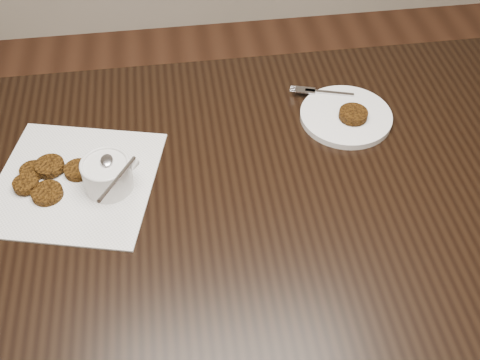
# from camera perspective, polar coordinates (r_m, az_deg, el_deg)

# --- Properties ---
(table) EXTENTS (1.50, 0.97, 0.75)m
(table) POSITION_cam_1_polar(r_m,az_deg,el_deg) (1.45, 1.02, -11.78)
(table) COLOR black
(table) RESTS_ON floor
(napkin) EXTENTS (0.39, 0.39, 0.00)m
(napkin) POSITION_cam_1_polar(r_m,az_deg,el_deg) (1.22, -16.01, -0.14)
(napkin) COLOR white
(napkin) RESTS_ON table
(sauce_ramekin) EXTENTS (0.16, 0.16, 0.13)m
(sauce_ramekin) POSITION_cam_1_polar(r_m,az_deg,el_deg) (1.15, -13.29, 1.66)
(sauce_ramekin) COLOR silver
(sauce_ramekin) RESTS_ON napkin
(patty_cluster) EXTENTS (0.25, 0.25, 0.02)m
(patty_cluster) POSITION_cam_1_polar(r_m,az_deg,el_deg) (1.23, -18.70, 0.26)
(patty_cluster) COLOR #5E360C
(patty_cluster) RESTS_ON napkin
(plate_with_patty) EXTENTS (0.26, 0.26, 0.03)m
(plate_with_patty) POSITION_cam_1_polar(r_m,az_deg,el_deg) (1.33, 10.49, 6.49)
(plate_with_patty) COLOR silver
(plate_with_patty) RESTS_ON table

